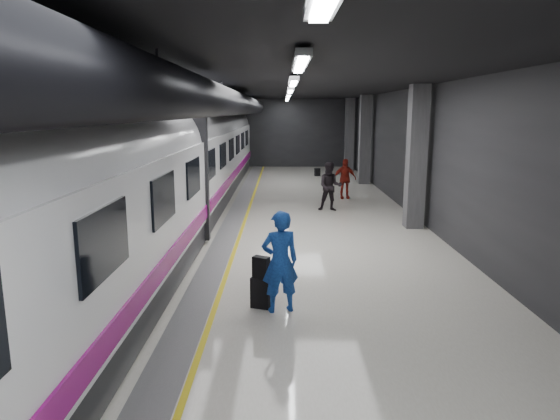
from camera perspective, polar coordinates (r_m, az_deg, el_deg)
ground at (r=14.21m, az=-1.08°, el=-3.79°), size 40.00×40.00×0.00m
platform_hall at (r=14.69m, az=-2.18°, el=10.66°), size 10.02×40.02×4.51m
train at (r=14.27m, az=-14.29°, el=4.40°), size 3.05×38.00×4.05m
traveler_main at (r=9.22m, az=0.00°, el=-5.92°), size 0.80×0.63×1.92m
suitcase_main at (r=9.61m, az=-2.16°, el=-9.38°), size 0.42×0.34×0.60m
shoulder_bag at (r=9.41m, az=-2.16°, el=-6.57°), size 0.35×0.29×0.42m
traveler_far_a at (r=18.74m, az=5.75°, el=2.69°), size 0.95×0.77×1.84m
traveler_far_b at (r=21.49m, az=7.39°, el=3.57°), size 1.04×0.52×1.71m
suitcase_far at (r=28.99m, az=4.29°, el=4.34°), size 0.35×0.28×0.45m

